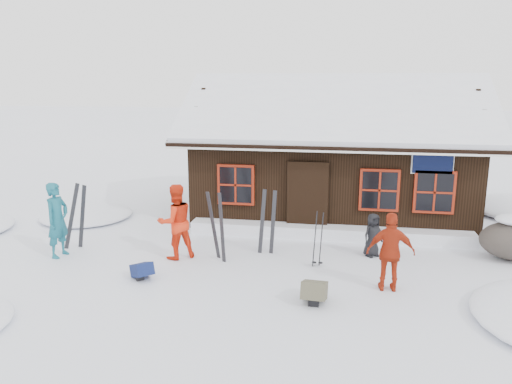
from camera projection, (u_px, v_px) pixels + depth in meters
The scene contains 14 objects.
ground at pixel (260, 264), 11.68m from camera, with size 120.00×120.00×0.00m, color white.
mountain_hut at pixel (333, 164), 15.85m from camera, with size 8.90×6.09×4.42m.
snow_drift at pixel (328, 232), 13.55m from camera, with size 7.60×0.60×0.35m, color white.
snow_mounds at pixel (333, 243), 13.19m from camera, with size 20.60×13.20×0.48m.
skier_teal at pixel (57, 220), 12.02m from camera, with size 0.67×0.44×1.84m, color #165C6C.
skier_orange_left at pixel (176, 222), 11.90m from camera, with size 0.89×0.69×1.82m, color red.
skier_orange_right at pixel (391, 252), 10.08m from camera, with size 0.96×0.40×1.64m, color #AB2A11.
skier_crouched at pixel (373, 235), 12.10m from camera, with size 0.53×0.34×1.08m, color black.
ski_pair_left at pixel (77, 217), 12.60m from camera, with size 0.75×0.22×1.74m.
ski_pair_mid at pixel (218, 227), 11.86m from camera, with size 0.54×0.32×1.69m.
ski_pair_right at pixel (268, 223), 12.23m from camera, with size 0.48×0.12×1.67m.
ski_poles at pixel (318, 240), 11.43m from camera, with size 0.24×0.12×1.34m.
backpack_blue at pixel (142, 273), 10.82m from camera, with size 0.38×0.50×0.27m, color #111D4C.
backpack_olive at pixel (314, 294), 9.66m from camera, with size 0.47×0.62×0.34m, color #4F4C39.
Camera 1 is at (1.81, -10.85, 4.27)m, focal length 35.00 mm.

